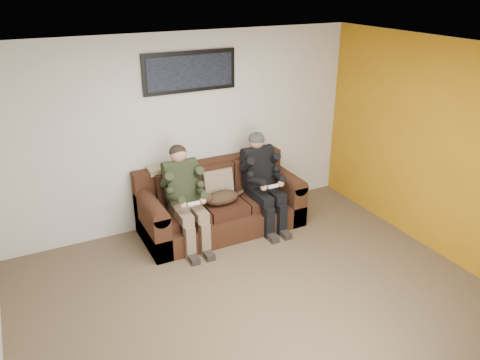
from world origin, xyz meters
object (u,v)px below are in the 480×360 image
person_right (262,176)px  framed_poster (190,72)px  person_left (184,192)px  sofa (219,204)px  cat (221,198)px

person_right → framed_poster: framed_poster is taller
person_left → framed_poster: (0.36, 0.57, 1.38)m
person_right → person_left: bearing=-180.0°
sofa → person_right: bearing=-18.0°
cat → framed_poster: (-0.14, 0.57, 1.56)m
person_right → cat: size_ratio=1.97×
person_right → framed_poster: 1.67m
sofa → framed_poster: 1.82m
person_left → cat: size_ratio=1.96×
person_right → cat: bearing=-179.6°
cat → person_left: bearing=179.5°
sofa → person_right: (0.56, -0.18, 0.39)m
person_left → person_right: (1.12, 0.00, 0.00)m
sofa → cat: sofa is taller
person_left → cat: 0.53m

